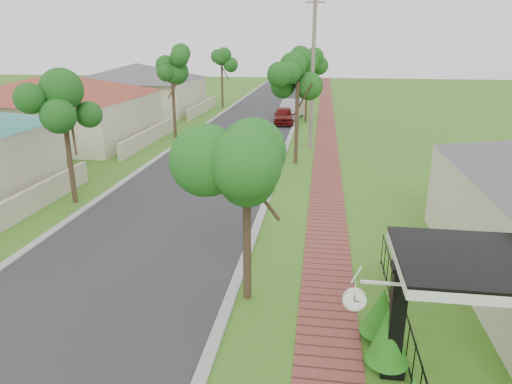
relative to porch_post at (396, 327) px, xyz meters
The scene contains 16 objects.
ground 4.79m from the porch_post, 167.60° to the left, with size 160.00×160.00×0.00m, color #3E751C.
road 22.34m from the porch_post, 109.77° to the left, with size 7.00×120.00×0.02m, color #28282B.
kerb_right 21.39m from the porch_post, 100.52° to the left, with size 0.30×120.00×0.10m, color #9E9E99.
kerb_left 23.83m from the porch_post, 118.07° to the left, with size 0.30×120.00×0.10m, color #9E9E99.
sidewalk 21.07m from the porch_post, 93.54° to the left, with size 1.50×120.00×0.03m, color brown.
porch_post is the anchor object (origin of this frame).
picket_fence 1.21m from the porch_post, 70.71° to the left, with size 0.03×8.02×1.00m.
street_trees 29.02m from the porch_post, 104.93° to the left, with size 10.70×37.65×5.89m.
hedge_row 0.48m from the porch_post, 107.76° to the right, with size 0.86×4.27×1.91m.
far_house_red 28.70m from the porch_post, 132.91° to the left, with size 15.56×15.56×4.60m.
far_house_grey 40.09m from the porch_post, 119.15° to the left, with size 15.56×15.56×4.60m.
parked_car_red 30.21m from the porch_post, 99.23° to the left, with size 1.62×4.03×1.37m, color #5D100E.
parked_car_white 33.11m from the porch_post, 97.65° to the left, with size 1.69×4.86×1.60m, color #B9B9BB.
near_tree 5.09m from the porch_post, 144.18° to the left, with size 1.91×1.91×4.89m.
utility_pole 21.18m from the porch_post, 96.48° to the left, with size 1.20×0.24×9.17m.
station_clock 1.26m from the porch_post, 155.21° to the right, with size 1.07×0.13×0.65m.
Camera 1 is at (2.88, -9.22, 6.62)m, focal length 32.00 mm.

